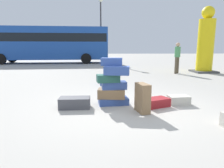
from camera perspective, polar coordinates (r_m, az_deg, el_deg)
The scene contains 11 objects.
ground_plane at distance 4.81m, azimuth 5.83°, elevation -6.93°, with size 80.00×80.00×0.00m, color #ADA89E.
suitcase_tower at distance 4.98m, azimuth 0.20°, elevation -0.17°, with size 0.82×0.60×1.17m.
suitcase_navy_upright_blue at distance 7.69m, azimuth -1.35°, elevation 0.89°, with size 0.53×0.40×0.32m, color #334F99.
suitcase_charcoal_left_side at distance 4.88m, azimuth -10.52°, elevation -5.23°, with size 0.72×0.38×0.26m, color #4C4C51.
suitcase_maroon_foreground_near at distance 5.04m, azimuth 12.42°, elevation -5.09°, with size 0.60×0.37×0.21m, color maroon.
suitcase_brown_foreground_far at distance 4.50m, azimuth 8.64°, elevation -3.94°, with size 0.20×0.43×0.65m, color olive.
suitcase_cream_behind_tower at distance 5.38m, azimuth 18.32°, elevation -4.32°, with size 0.51×0.34×0.22m, color beige.
person_bearded_onlooker at distance 11.52m, azimuth 18.04°, elevation 7.79°, with size 0.30×0.30×1.67m.
yellow_dummy_statue at distance 12.69m, azimuth 25.02°, elevation 10.28°, with size 1.24×1.24×3.64m.
parked_bus at distance 19.25m, azimuth -18.09°, elevation 11.13°, with size 10.95×3.23×3.15m.
lamp_post at distance 18.27m, azimuth -3.20°, elevation 17.48°, with size 0.36×0.36×5.56m.
Camera 1 is at (-0.69, -4.54, 1.43)m, focal length 32.25 mm.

